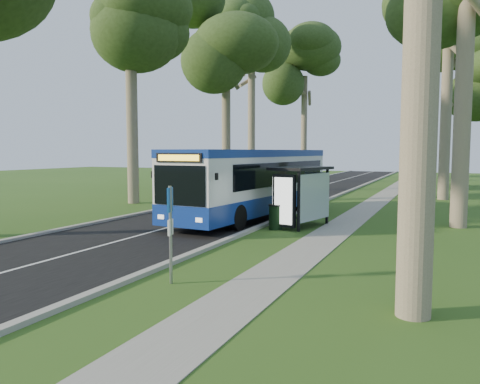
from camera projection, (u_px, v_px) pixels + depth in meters
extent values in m
plane|color=#30561B|center=(235.00, 238.00, 17.10)|extent=(120.00, 120.00, 0.00)
cube|color=black|center=(252.00, 205.00, 27.62)|extent=(7.00, 100.00, 0.02)
cube|color=#9E9B93|center=(309.00, 207.00, 26.20)|extent=(0.25, 100.00, 0.12)
cube|color=#9E9B93|center=(200.00, 201.00, 29.03)|extent=(0.25, 100.00, 0.12)
cube|color=white|center=(252.00, 205.00, 27.62)|extent=(0.12, 100.00, 0.00)
cube|color=gray|center=(364.00, 210.00, 24.99)|extent=(1.50, 100.00, 0.02)
cube|color=white|center=(255.00, 180.00, 22.39)|extent=(3.59, 12.32, 2.88)
cube|color=navy|center=(255.00, 201.00, 22.48)|extent=(3.63, 12.36, 0.81)
cube|color=navy|center=(255.00, 153.00, 22.28)|extent=(3.63, 12.36, 0.32)
cube|color=black|center=(192.00, 186.00, 16.83)|extent=(2.27, 0.25, 1.47)
cube|color=yellow|center=(191.00, 158.00, 16.71)|extent=(1.82, 0.18, 0.22)
cube|color=black|center=(193.00, 225.00, 17.02)|extent=(2.43, 0.33, 0.30)
cylinder|color=black|center=(196.00, 215.00, 19.55)|extent=(0.38, 1.07, 1.05)
cylinder|color=black|center=(246.00, 218.00, 18.63)|extent=(0.38, 1.07, 1.05)
cylinder|color=black|center=(260.00, 199.00, 26.19)|extent=(0.38, 1.07, 1.05)
cylinder|color=black|center=(299.00, 200.00, 25.26)|extent=(0.38, 1.07, 1.05)
cylinder|color=gray|center=(171.00, 235.00, 11.13)|extent=(0.08, 0.08, 2.35)
cube|color=#0E479A|center=(170.00, 200.00, 11.06)|extent=(0.12, 0.33, 0.58)
cylinder|color=yellow|center=(169.00, 194.00, 11.06)|extent=(0.06, 0.20, 0.21)
cube|color=white|center=(170.00, 227.00, 11.12)|extent=(0.12, 0.29, 0.38)
cube|color=black|center=(307.00, 202.00, 18.35)|extent=(0.12, 0.12, 2.40)
cube|color=black|center=(322.00, 196.00, 20.59)|extent=(0.12, 0.12, 2.40)
cube|color=black|center=(301.00, 168.00, 19.60)|extent=(2.20, 3.21, 0.12)
cube|color=silver|center=(317.00, 196.00, 19.43)|extent=(0.59, 2.39, 1.92)
cube|color=black|center=(291.00, 201.00, 18.49)|extent=(1.02, 0.38, 2.11)
cube|color=white|center=(291.00, 201.00, 18.41)|extent=(0.80, 0.20, 1.87)
cube|color=black|center=(309.00, 216.00, 19.92)|extent=(0.75, 1.76, 0.06)
cylinder|color=black|center=(276.00, 218.00, 18.95)|extent=(0.54, 0.54, 0.97)
cylinder|color=black|center=(276.00, 205.00, 18.91)|extent=(0.58, 0.58, 0.05)
imported|color=silver|center=(257.00, 177.00, 41.52)|extent=(3.81, 5.45, 1.72)
imported|color=#A0A2A7|center=(274.00, 175.00, 46.85)|extent=(3.38, 4.84, 1.51)
cylinder|color=#7A6B56|center=(132.00, 109.00, 28.13)|extent=(0.69, 0.69, 11.42)
ellipsoid|color=#2A4119|center=(130.00, 6.00, 27.61)|extent=(5.20, 5.20, 7.83)
cylinder|color=#7A6B56|center=(226.00, 120.00, 36.64)|extent=(0.68, 0.68, 11.29)
ellipsoid|color=#2A4119|center=(226.00, 42.00, 36.12)|extent=(5.20, 5.20, 7.74)
cylinder|color=#7A6B56|center=(251.00, 118.00, 46.48)|extent=(0.73, 0.73, 12.92)
ellipsoid|color=#2A4119|center=(252.00, 48.00, 45.88)|extent=(5.20, 5.20, 8.86)
cylinder|color=#7A6B56|center=(304.00, 128.00, 54.62)|extent=(0.70, 0.70, 11.84)
ellipsoid|color=#2A4119|center=(305.00, 73.00, 54.07)|extent=(5.20, 5.20, 8.12)
cylinder|color=#7A6B56|center=(422.00, 36.00, 8.55)|extent=(0.66, 0.66, 10.57)
cylinder|color=#7A6B56|center=(463.00, 93.00, 19.05)|extent=(0.68, 0.68, 11.11)
cylinder|color=#7A6B56|center=(446.00, 113.00, 30.25)|extent=(0.68, 0.68, 11.28)
ellipsoid|color=#2A4119|center=(450.00, 18.00, 29.73)|extent=(5.20, 5.20, 7.74)
cylinder|color=#7A6B56|center=(461.00, 130.00, 40.74)|extent=(0.65, 0.65, 10.06)
ellipsoid|color=#2A4119|center=(464.00, 68.00, 40.28)|extent=(5.20, 5.20, 6.90)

